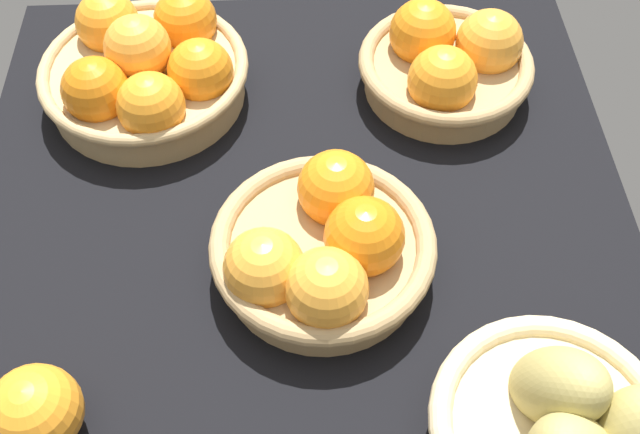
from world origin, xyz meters
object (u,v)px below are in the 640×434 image
basket_near_left (150,70)px  loose_orange_front_gap (41,411)px  basket_far_left (451,63)px  basket_far_right_pears (568,430)px  basket_center (328,248)px

basket_near_left → loose_orange_front_gap: 42.20cm
basket_near_left → loose_orange_front_gap: basket_near_left is taller
basket_far_left → loose_orange_front_gap: (41.84, -41.22, 0.11)cm
basket_near_left → basket_far_left: 35.66cm
basket_far_right_pears → basket_near_left: (-45.54, -38.66, 0.00)cm
basket_far_left → loose_orange_front_gap: basket_far_left is taller
basket_near_left → basket_far_left: bearing=90.0°
basket_far_right_pears → basket_far_left: basket_far_right_pears is taller
basket_near_left → basket_center: bearing=36.8°
basket_near_left → basket_center: size_ratio=1.10×
basket_far_right_pears → basket_center: basket_far_right_pears is taller
basket_far_right_pears → basket_center: 27.17cm
basket_near_left → basket_center: 32.71cm
basket_center → loose_orange_front_gap: bearing=-58.1°
basket_far_right_pears → loose_orange_front_gap: (-3.71, -44.22, -0.29)cm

